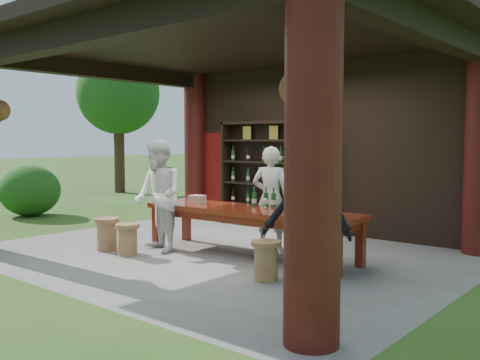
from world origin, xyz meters
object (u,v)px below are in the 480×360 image
Objects in this scene: stool_near_right at (266,259)px; host at (271,198)px; stool_near_left at (128,239)px; guest_man at (307,212)px; guest_woman at (158,196)px; napkin_basket at (197,199)px; stool_far_left at (107,233)px; wine_shelf at (272,175)px; tasting_table at (250,216)px.

host is (-1.10, 1.59, 0.58)m from stool_near_right.
guest_man is (2.99, 0.49, 0.64)m from stool_near_left.
guest_woman is 7.02× the size of napkin_basket.
stool_far_left is 0.29× the size of guest_woman.
wine_shelf is 2.20m from host.
tasting_table is 1.95m from stool_near_left.
stool_near_right is 1.97× the size of napkin_basket.
tasting_table is 2.03× the size of guest_man.
host is 1.23m from napkin_basket.
tasting_table is 1.08m from napkin_basket.
stool_near_right is at bearing -54.71° from wine_shelf.
stool_far_left is 2.06× the size of napkin_basket.
wine_shelf is 2.48m from napkin_basket.
stool_far_left is 1.57m from napkin_basket.
stool_near_right is 0.96× the size of stool_far_left.
stool_near_left is at bearing 28.60° from host.
host is at bearing 50.80° from stool_near_left.
wine_shelf is at bearing 115.74° from guest_man.
guest_woman reaches higher than stool_near_right.
stool_near_left is 1.92× the size of napkin_basket.
stool_near_left is 0.93× the size of stool_far_left.
stool_far_left is at bearing 170.84° from guest_man.
guest_woman is at bearing 34.58° from stool_far_left.
tasting_table is 0.63m from host.
napkin_basket is (0.28, 0.60, -0.09)m from guest_woman.
napkin_basket is at bearing 47.66° from stool_far_left.
stool_near_left is 2.39m from host.
napkin_basket is (1.00, 1.09, 0.54)m from stool_far_left.
wine_shelf is 1.37× the size of guest_woman.
stool_near_right is (1.07, -1.00, -0.36)m from tasting_table.
guest_woman reaches higher than guest_man.
guest_man reaches higher than host.
guest_woman is (0.71, 0.49, 0.63)m from stool_far_left.
napkin_basket is (0.25, -2.45, -0.28)m from wine_shelf.
guest_woman reaches higher than stool_far_left.
guest_woman is (-0.03, -3.05, -0.19)m from wine_shelf.
guest_woman is (-1.31, -1.28, 0.06)m from host.
host reaches higher than stool_near_right.
guest_woman is (0.15, 0.51, 0.65)m from stool_near_left.
stool_near_right is at bearing -43.06° from tasting_table.
tasting_table is 1.53m from guest_woman.
tasting_table is 2.40m from stool_far_left.
wine_shelf reaches higher than stool_far_left.
host reaches higher than stool_near_left.
guest_man is at bearing 18.28° from guest_woman.
stool_far_left is 1.07m from guest_woman.
host is (1.28, -1.77, -0.25)m from wine_shelf.
tasting_table is 2.00× the size of guest_woman.
tasting_table reaches higher than stool_near_left.
stool_near_right is (2.38, -3.36, -0.83)m from wine_shelf.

